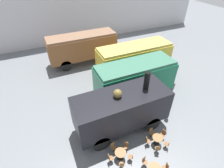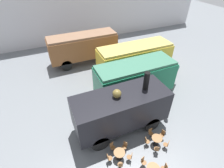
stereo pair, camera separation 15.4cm
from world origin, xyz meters
name	(u,v)px [view 2 (the right image)]	position (x,y,z in m)	size (l,w,h in m)	color
ground_plane	(125,100)	(0.00, 0.00, 0.00)	(80.00, 80.00, 0.00)	slate
backdrop_wall	(78,12)	(0.00, 15.95, 4.50)	(44.00, 0.15, 9.00)	silver
passenger_coach_wooden	(83,46)	(-1.45, 8.87, 2.28)	(8.42, 2.66, 3.73)	brown
passenger_coach_vintage	(135,57)	(3.33, 4.20, 2.06)	(8.52, 2.85, 3.41)	gold
streamlined_locomotive	(141,76)	(1.97, 0.52, 2.03)	(9.28, 2.85, 3.55)	#196B47
steam_locomotive	(121,108)	(-1.81, -2.76, 2.16)	(7.24, 2.79, 4.88)	black
cafe_table_mid	(119,154)	(-3.08, -5.24, 0.55)	(0.80, 0.80, 0.71)	black
cafe_table_far	(157,140)	(-0.06, -5.32, 0.57)	(0.78, 0.78, 0.75)	black
cafe_chair_0	(165,168)	(-0.80, -7.28, 0.51)	(0.38, 0.36, 0.87)	black
cafe_chair_1	(143,161)	(-1.84, -6.34, 0.51)	(0.37, 0.39, 0.87)	black
cafe_chair_3	(125,146)	(-2.45, -4.81, 0.51)	(0.40, 0.40, 0.87)	black
cafe_chair_4	(112,146)	(-3.30, -4.50, 0.51)	(0.37, 0.39, 0.87)	black
cafe_chair_5	(109,158)	(-3.85, -5.21, 0.51)	(0.36, 0.36, 0.87)	black
cafe_chair_6	(120,165)	(-3.35, -5.96, 0.51)	(0.37, 0.39, 0.87)	black
cafe_chair_7	(130,157)	(-2.48, -5.71, 0.51)	(0.40, 0.40, 0.87)	black
cafe_chair_8	(151,132)	(-0.08, -4.56, 0.51)	(0.36, 0.36, 0.87)	black
cafe_chair_9	(147,141)	(-0.79, -5.11, 0.51)	(0.39, 0.37, 0.87)	black
cafe_chair_10	(157,149)	(-0.49, -5.95, 0.51)	(0.40, 0.40, 0.87)	black
cafe_chair_11	(167,144)	(0.41, -5.93, 0.51)	(0.40, 0.40, 0.87)	black
cafe_chair_12	(162,134)	(0.66, -5.07, 0.51)	(0.39, 0.37, 0.87)	black
visitor_person	(168,110)	(2.31, -3.48, 0.95)	(0.34, 0.34, 1.74)	#262633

